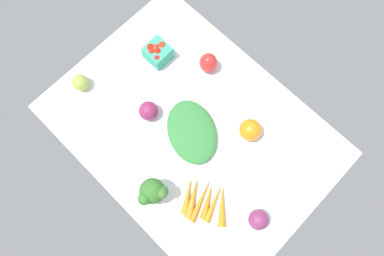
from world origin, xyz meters
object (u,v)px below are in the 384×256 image
at_px(carrot_bunch, 204,200).
at_px(leafy_greens_clump, 192,132).
at_px(red_onion_near_basket, 149,111).
at_px(bell_pepper_orange, 250,130).
at_px(broccoli_head, 153,192).
at_px(heirloom_tomato_green, 80,83).
at_px(berry_basket, 157,52).
at_px(red_onion_center, 258,220).
at_px(bell_pepper_red, 208,63).

bearing_deg(carrot_bunch, leafy_greens_clump, -35.69).
height_order(red_onion_near_basket, bell_pepper_orange, bell_pepper_orange).
xyz_separation_m(broccoli_head, carrot_bunch, (-0.14, -0.11, -0.07)).
bearing_deg(broccoli_head, heirloom_tomato_green, -10.27).
distance_m(bell_pepper_orange, leafy_greens_clump, 0.22).
bearing_deg(bell_pepper_orange, heirloom_tomato_green, 27.84).
xyz_separation_m(red_onion_near_basket, carrot_bunch, (-0.38, 0.09, -0.02)).
bearing_deg(berry_basket, red_onion_center, 164.24).
bearing_deg(heirloom_tomato_green, broccoli_head, 169.73).
bearing_deg(heirloom_tomato_green, red_onion_near_basket, -159.09).
bearing_deg(leafy_greens_clump, red_onion_center, 170.30).
bearing_deg(carrot_bunch, red_onion_near_basket, -13.34).
height_order(red_onion_center, heirloom_tomato_green, red_onion_center).
relative_size(broccoli_head, berry_basket, 1.43).
xyz_separation_m(broccoli_head, berry_basket, (0.39, -0.39, -0.05)).
relative_size(red_onion_center, bell_pepper_red, 0.81).
xyz_separation_m(bell_pepper_orange, broccoli_head, (0.09, 0.41, 0.04)).
relative_size(berry_basket, bell_pepper_red, 1.03).
relative_size(red_onion_center, carrot_bunch, 0.32).
relative_size(bell_pepper_red, heirloom_tomato_green, 1.35).
xyz_separation_m(red_onion_near_basket, bell_pepper_orange, (-0.32, -0.21, 0.01)).
xyz_separation_m(berry_basket, bell_pepper_red, (-0.18, -0.11, 0.00)).
height_order(bell_pepper_red, heirloom_tomato_green, bell_pepper_red).
bearing_deg(heirloom_tomato_green, carrot_bunch, -178.67).
bearing_deg(bell_pepper_orange, bell_pepper_red, -16.42).
height_order(bell_pepper_orange, red_onion_center, bell_pepper_orange).
height_order(carrot_bunch, berry_basket, berry_basket).
relative_size(red_onion_near_basket, broccoli_head, 0.57).
height_order(red_onion_center, carrot_bunch, red_onion_center).
xyz_separation_m(broccoli_head, leafy_greens_clump, (0.07, -0.25, -0.06)).
xyz_separation_m(berry_basket, heirloom_tomato_green, (0.12, 0.30, -0.01)).
distance_m(berry_basket, bell_pepper_red, 0.21).
height_order(berry_basket, leafy_greens_clump, berry_basket).
relative_size(red_onion_near_basket, red_onion_center, 1.03).
distance_m(red_onion_near_basket, bell_pepper_orange, 0.39).
height_order(bell_pepper_orange, leafy_greens_clump, bell_pepper_orange).
height_order(red_onion_center, leafy_greens_clump, red_onion_center).
bearing_deg(bell_pepper_red, leafy_greens_clump, 121.02).
relative_size(bell_pepper_orange, carrot_bunch, 0.38).
bearing_deg(bell_pepper_red, red_onion_near_basket, 85.00).
bearing_deg(red_onion_near_basket, heirloom_tomato_green, 20.91).
relative_size(red_onion_near_basket, heirloom_tomato_green, 1.13).
relative_size(leafy_greens_clump, heirloom_tomato_green, 3.90).
distance_m(red_onion_near_basket, broccoli_head, 0.31).
distance_m(red_onion_center, heirloom_tomato_green, 0.83).
distance_m(red_onion_near_basket, heirloom_tomato_green, 0.29).
bearing_deg(bell_pepper_red, red_onion_center, 150.13).
distance_m(red_onion_center, leafy_greens_clump, 0.39).
xyz_separation_m(carrot_bunch, bell_pepper_red, (0.35, -0.39, 0.03)).
height_order(bell_pepper_orange, bell_pepper_red, bell_pepper_red).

